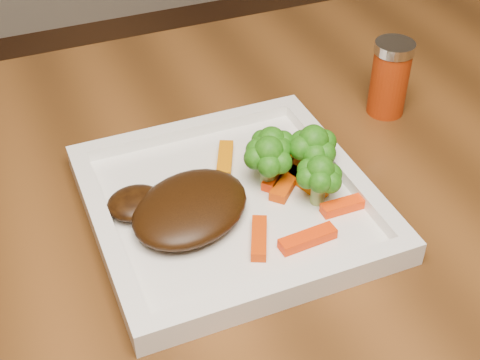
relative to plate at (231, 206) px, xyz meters
name	(u,v)px	position (x,y,z in m)	size (l,w,h in m)	color
plate	(231,206)	(0.00, 0.00, 0.00)	(0.27, 0.27, 0.01)	white
steak	(190,208)	(-0.04, -0.01, 0.02)	(0.12, 0.10, 0.03)	black
broccoli_0	(271,146)	(0.06, 0.03, 0.04)	(0.05, 0.05, 0.07)	#326310
broccoli_1	(312,151)	(0.09, 0.01, 0.04)	(0.06, 0.06, 0.06)	#206611
broccoli_2	(319,179)	(0.08, -0.03, 0.04)	(0.05, 0.05, 0.06)	#2C7112
broccoli_3	(268,161)	(0.04, 0.01, 0.04)	(0.05, 0.05, 0.06)	#226B11
carrot_0	(308,239)	(0.04, -0.08, 0.01)	(0.06, 0.01, 0.01)	#EF3503
carrot_1	(346,205)	(0.10, -0.05, 0.01)	(0.05, 0.01, 0.01)	#FF3A04
carrot_2	(259,238)	(0.00, -0.06, 0.01)	(0.05, 0.01, 0.01)	#D73803
carrot_3	(299,148)	(0.10, 0.05, 0.01)	(0.06, 0.02, 0.01)	orange
carrot_4	(225,159)	(0.02, 0.06, 0.01)	(0.06, 0.01, 0.01)	#D27103
carrot_5	(306,182)	(0.08, -0.01, 0.01)	(0.05, 0.01, 0.01)	#D26E03
carrot_6	(278,174)	(0.06, 0.02, 0.01)	(0.05, 0.01, 0.01)	#F53404
spice_shaker	(390,78)	(0.24, 0.10, 0.04)	(0.04, 0.04, 0.09)	#9F2C08
carrot_7	(288,180)	(0.06, 0.00, 0.01)	(0.06, 0.02, 0.01)	#D13F03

